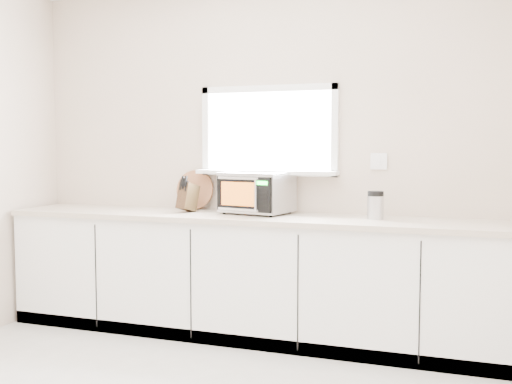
% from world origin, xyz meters
% --- Properties ---
extents(back_wall, '(4.00, 0.17, 2.70)m').
position_xyz_m(back_wall, '(0.00, 2.00, 1.36)').
color(back_wall, beige).
rests_on(back_wall, ground).
extents(cabinets, '(3.92, 0.60, 0.88)m').
position_xyz_m(cabinets, '(0.00, 1.70, 0.44)').
color(cabinets, white).
rests_on(cabinets, ground).
extents(countertop, '(3.92, 0.64, 0.04)m').
position_xyz_m(countertop, '(0.00, 1.69, 0.90)').
color(countertop, beige).
rests_on(countertop, cabinets).
extents(microwave, '(0.55, 0.48, 0.31)m').
position_xyz_m(microwave, '(-0.04, 1.81, 1.08)').
color(microwave, black).
rests_on(microwave, countertop).
extents(knife_block, '(0.14, 0.21, 0.28)m').
position_xyz_m(knife_block, '(-0.58, 1.73, 1.04)').
color(knife_block, '#422F17').
rests_on(knife_block, countertop).
extents(cutting_board, '(0.32, 0.08, 0.32)m').
position_xyz_m(cutting_board, '(-0.62, 1.94, 1.08)').
color(cutting_board, '#A2683E').
rests_on(cutting_board, countertop).
extents(coffee_grinder, '(0.14, 0.14, 0.20)m').
position_xyz_m(coffee_grinder, '(0.86, 1.75, 1.02)').
color(coffee_grinder, '#B3B6BB').
rests_on(coffee_grinder, countertop).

